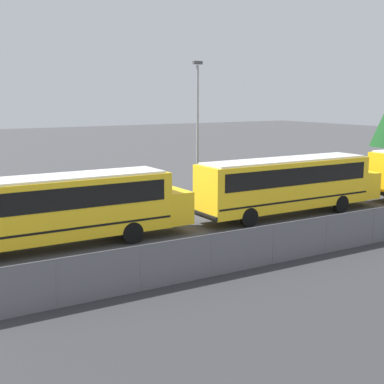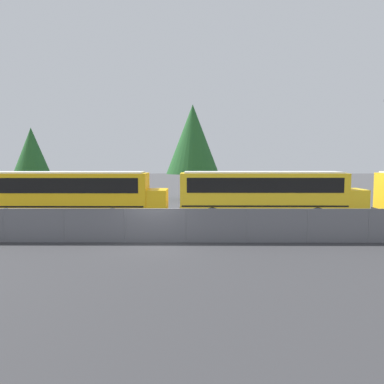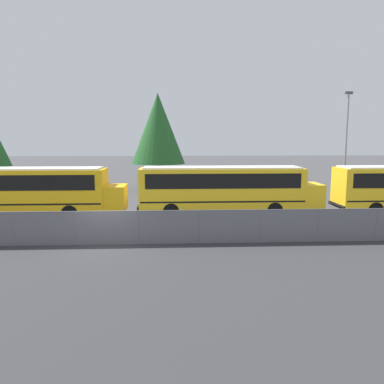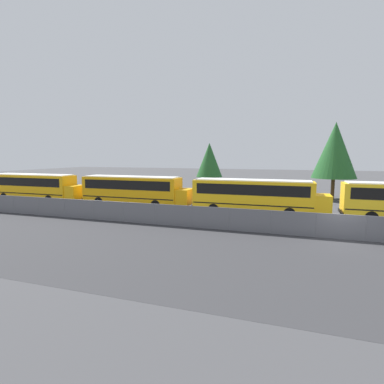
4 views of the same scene
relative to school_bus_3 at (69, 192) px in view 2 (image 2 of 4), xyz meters
The scene contains 7 objects.
ground_plane 9.43m from the school_bus_3, 45.65° to the right, with size 200.00×200.00×0.00m, color #424244.
road_strip 14.28m from the school_bus_3, 62.90° to the right, with size 151.79×12.00×0.01m.
fence 9.29m from the school_bus_3, 45.66° to the right, with size 117.86×0.07×1.71m.
school_bus_3 is the anchor object (origin of this frame).
school_bus_4 13.25m from the school_bus_3, ahead, with size 12.47×2.46×3.33m.
tree_0 16.05m from the school_bus_3, 57.93° to the left, with size 5.36×5.36×9.69m.
tree_1 14.68m from the school_bus_3, 122.46° to the left, with size 3.63×3.63×7.31m.
Camera 2 is at (1.94, -18.31, 4.07)m, focal length 35.00 mm.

